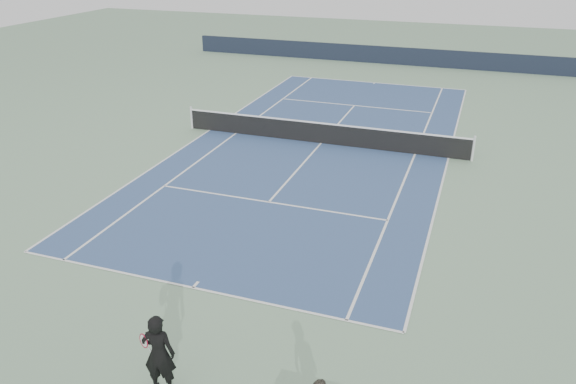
% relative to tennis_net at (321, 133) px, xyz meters
% --- Properties ---
extents(ground, '(80.00, 80.00, 0.00)m').
position_rel_tennis_net_xyz_m(ground, '(0.00, 0.00, -0.50)').
color(ground, gray).
extents(court_surface, '(10.97, 23.77, 0.01)m').
position_rel_tennis_net_xyz_m(court_surface, '(0.00, 0.00, -0.50)').
color(court_surface, '#324C78').
rests_on(court_surface, ground).
extents(tennis_net, '(12.90, 0.10, 1.07)m').
position_rel_tennis_net_xyz_m(tennis_net, '(0.00, 0.00, 0.00)').
color(tennis_net, silver).
rests_on(tennis_net, ground).
extents(windscreen_far, '(30.00, 0.25, 1.20)m').
position_rel_tennis_net_xyz_m(windscreen_far, '(0.00, 17.88, 0.10)').
color(windscreen_far, black).
rests_on(windscreen_far, ground).
extents(tennis_player, '(0.83, 0.62, 1.80)m').
position_rel_tennis_net_xyz_m(tennis_player, '(1.13, -15.27, 0.40)').
color(tennis_player, black).
rests_on(tennis_player, ground).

